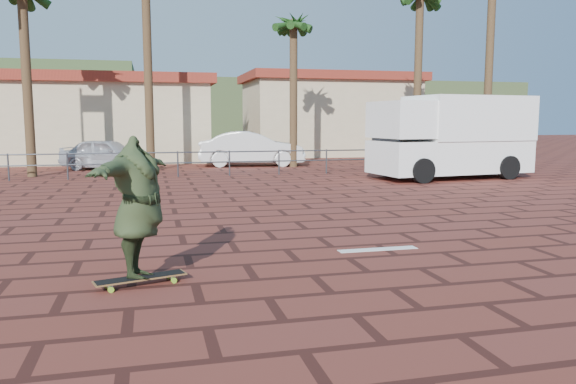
# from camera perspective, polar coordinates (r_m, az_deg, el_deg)

# --- Properties ---
(ground) EXTENTS (120.00, 120.00, 0.00)m
(ground) POSITION_cam_1_polar(r_m,az_deg,el_deg) (10.63, 3.09, -4.62)
(ground) COLOR maroon
(ground) RESTS_ON ground
(paint_stripe) EXTENTS (1.40, 0.22, 0.01)m
(paint_stripe) POSITION_cam_1_polar(r_m,az_deg,el_deg) (9.76, 9.11, -5.77)
(paint_stripe) COLOR white
(paint_stripe) RESTS_ON ground
(guardrail) EXTENTS (24.06, 0.06, 1.00)m
(guardrail) POSITION_cam_1_polar(r_m,az_deg,el_deg) (22.21, -5.97, 3.39)
(guardrail) COLOR #47494F
(guardrail) RESTS_ON ground
(palm_center) EXTENTS (2.40, 2.40, 7.75)m
(palm_center) POSITION_cam_1_polar(r_m,az_deg,el_deg) (26.60, 0.57, 16.36)
(palm_center) COLOR brown
(palm_center) RESTS_ON ground
(building_west) EXTENTS (12.60, 7.60, 4.50)m
(building_west) POSITION_cam_1_polar(r_m,az_deg,el_deg) (32.08, -19.31, 7.10)
(building_west) COLOR beige
(building_west) RESTS_ON ground
(building_east) EXTENTS (10.60, 6.60, 5.00)m
(building_east) POSITION_cam_1_polar(r_m,az_deg,el_deg) (35.70, 4.19, 7.89)
(building_east) COLOR beige
(building_east) RESTS_ON ground
(hill_front) EXTENTS (70.00, 18.00, 6.00)m
(hill_front) POSITION_cam_1_polar(r_m,az_deg,el_deg) (60.03, -11.07, 8.00)
(hill_front) COLOR #384C28
(hill_front) RESTS_ON ground
(longboard) EXTENTS (1.24, 0.60, 0.12)m
(longboard) POSITION_cam_1_polar(r_m,az_deg,el_deg) (7.84, -14.75, -8.49)
(longboard) COLOR olive
(longboard) RESTS_ON ground
(skateboarder) EXTENTS (1.39, 2.39, 1.88)m
(skateboarder) POSITION_cam_1_polar(r_m,az_deg,el_deg) (7.64, -14.98, -1.51)
(skateboarder) COLOR #2D3A1F
(skateboarder) RESTS_ON longboard
(campervan) EXTENTS (6.18, 3.18, 3.08)m
(campervan) POSITION_cam_1_polar(r_m,az_deg,el_deg) (22.11, 16.28, 5.56)
(campervan) COLOR white
(campervan) RESTS_ON ground
(car_silver) EXTENTS (4.38, 3.07, 1.38)m
(car_silver) POSITION_cam_1_polar(r_m,az_deg,el_deg) (26.05, -17.87, 3.69)
(car_silver) COLOR #B4B6BC
(car_silver) RESTS_ON ground
(car_white) EXTENTS (5.18, 2.37, 1.65)m
(car_white) POSITION_cam_1_polar(r_m,az_deg,el_deg) (26.90, -3.73, 4.41)
(car_white) COLOR silver
(car_white) RESTS_ON ground
(street_sign) EXTENTS (0.41, 0.13, 2.06)m
(street_sign) POSITION_cam_1_polar(r_m,az_deg,el_deg) (23.94, 9.68, 5.44)
(street_sign) COLOR gray
(street_sign) RESTS_ON ground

